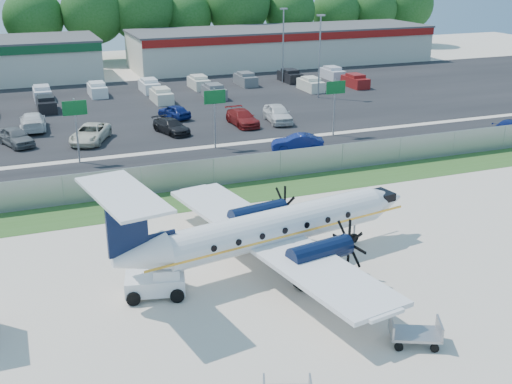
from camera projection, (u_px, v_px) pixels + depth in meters
name	position (u px, v px, depth m)	size (l,w,h in m)	color
ground	(299.00, 273.00, 32.14)	(170.00, 170.00, 0.00)	beige
grass_verge	(223.00, 195.00, 42.63)	(170.00, 4.00, 0.02)	#2D561E
access_road	(194.00, 165.00, 48.75)	(170.00, 8.00, 0.02)	black
parking_lot	(138.00, 108.00, 67.11)	(170.00, 32.00, 0.02)	black
perimeter_fence	(214.00, 172.00, 44.03)	(120.00, 0.06, 1.99)	gray
building_east	(282.00, 46.00, 94.30)	(44.40, 12.40, 5.24)	beige
sign_left	(75.00, 117.00, 48.19)	(1.80, 0.26, 5.00)	gray
sign_mid	(215.00, 105.00, 51.94)	(1.80, 0.26, 5.00)	gray
sign_right	(335.00, 95.00, 55.70)	(1.80, 0.26, 5.00)	gray
light_pole_ne	(320.00, 51.00, 70.38)	(0.90, 0.35, 9.09)	gray
light_pole_se	(283.00, 40.00, 79.13)	(0.90, 0.35, 9.09)	gray
tree_line	(93.00, 62.00, 96.84)	(112.00, 6.00, 14.00)	#1A4D16
aircraft	(271.00, 228.00, 32.21)	(17.81, 17.47, 5.44)	white
pushback_tug	(158.00, 281.00, 29.92)	(3.05, 2.51, 1.48)	white
baggage_cart_far	(415.00, 333.00, 26.13)	(2.36, 1.96, 1.07)	gray
cone_starboard_wing	(177.00, 235.00, 36.04)	(0.36, 0.36, 0.50)	#FF6008
road_car_mid	(297.00, 151.00, 52.39)	(1.47, 4.22, 1.39)	navy
road_car_east	(510.00, 134.00, 57.35)	(1.88, 4.61, 1.34)	navy
parked_car_a	(17.00, 146.00, 53.92)	(1.82, 4.52, 1.54)	#595B5E
parked_car_b	(91.00, 142.00, 54.96)	(2.49, 5.41, 1.50)	beige
parked_car_c	(172.00, 133.00, 57.62)	(1.81, 4.46, 1.29)	black
parked_car_d	(242.00, 125.00, 60.42)	(2.01, 4.95, 1.44)	maroon
parked_car_e	(278.00, 122.00, 61.53)	(2.00, 4.98, 1.70)	silver
parked_car_f	(34.00, 130.00, 58.85)	(2.25, 5.54, 1.61)	silver
parked_car_g	(174.00, 118.00, 63.00)	(1.61, 4.01, 1.37)	navy
far_parking_rows	(129.00, 99.00, 71.49)	(56.00, 10.00, 1.60)	gray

